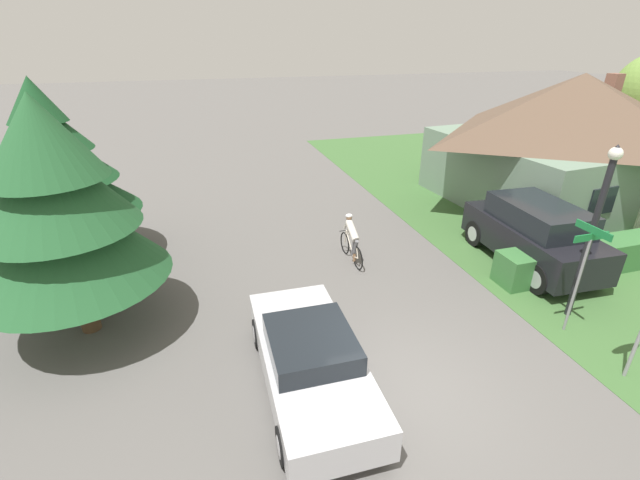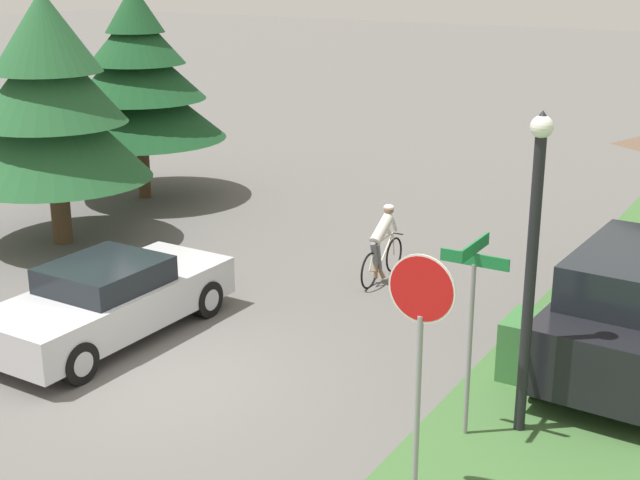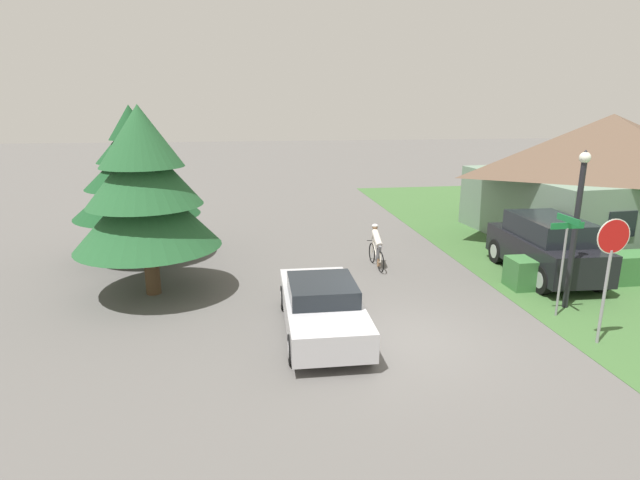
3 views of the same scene
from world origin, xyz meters
The scene contains 9 objects.
ground_plane centered at (0.00, 0.00, 0.00)m, with size 140.00×140.00×0.00m, color #5B5956.
sedan_left_lane centered at (-1.70, 0.75, 0.64)m, with size 1.91×4.44×1.31m.
cyclist centered at (0.90, 5.47, 0.71)m, with size 0.44×1.80×1.46m.
parked_suv_right centered at (5.99, 3.76, 0.98)m, with size 2.17×4.51×1.95m.
stop_sign centered at (4.52, -0.82, 2.12)m, with size 0.79×0.07×2.96m.
street_lamp centered at (5.09, 1.24, 2.47)m, with size 0.28×0.28×4.26m.
street_name_sign centered at (4.51, 0.77, 1.85)m, with size 0.90×0.90×2.66m.
conifer_tall_near centered at (-6.20, 4.01, 3.11)m, with size 4.07×4.07×5.37m.
conifer_tall_far centered at (-7.24, 7.88, 3.03)m, with size 4.33×4.33×5.37m.
Camera 2 is at (8.17, -9.15, 6.00)m, focal length 50.00 mm.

